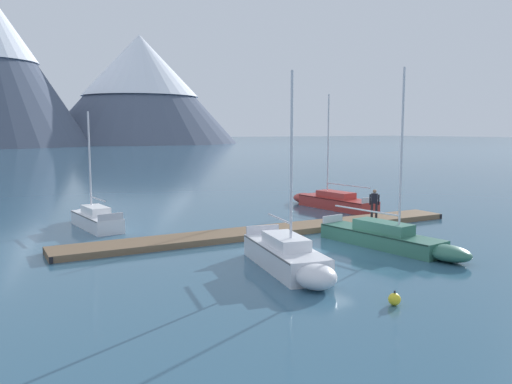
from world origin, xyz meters
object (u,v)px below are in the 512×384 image
Objects in this scene: sailboat_nearest_berth at (94,218)px; person_on_dock at (374,202)px; sailboat_mid_dock_port at (391,238)px; sailboat_mid_dock_starboard at (331,201)px; mooring_buoy_channel_marker at (394,299)px; sailboat_second_berth at (289,257)px.

sailboat_nearest_berth reaches higher than person_on_dock.
sailboat_mid_dock_starboard is at bearing 64.27° from sailboat_mid_dock_port.
sailboat_mid_dock_starboard reaches higher than sailboat_nearest_berth.
sailboat_nearest_berth is 16.25m from sailboat_mid_dock_port.
person_on_dock is at bearing 49.79° from mooring_buoy_channel_marker.
sailboat_nearest_berth is at bearing 105.97° from mooring_buoy_channel_marker.
mooring_buoy_channel_marker is at bearing -133.52° from sailboat_mid_dock_port.
mooring_buoy_channel_marker is (-5.50, -5.79, -0.29)m from sailboat_mid_dock_port.
sailboat_mid_dock_port reaches higher than sailboat_nearest_berth.
sailboat_second_berth is at bearing -172.14° from sailboat_mid_dock_port.
sailboat_mid_dock_starboard is at bearing 46.32° from sailboat_second_berth.
mooring_buoy_channel_marker is (5.16, -18.05, -0.31)m from sailboat_nearest_berth.
sailboat_second_berth is at bearing -133.68° from sailboat_mid_dock_starboard.
sailboat_mid_dock_port is at bearing -126.28° from person_on_dock.
person_on_dock is at bearing -25.09° from sailboat_nearest_berth.
mooring_buoy_channel_marker is at bearing -74.03° from sailboat_nearest_berth.
sailboat_mid_dock_port is (10.66, -12.26, -0.02)m from sailboat_nearest_berth.
sailboat_second_berth is at bearing -71.17° from sailboat_nearest_berth.
sailboat_second_berth reaches higher than sailboat_nearest_berth.
sailboat_second_berth reaches higher than person_on_dock.
sailboat_mid_dock_port reaches higher than person_on_dock.
sailboat_mid_dock_starboard is at bearing 57.39° from mooring_buoy_channel_marker.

